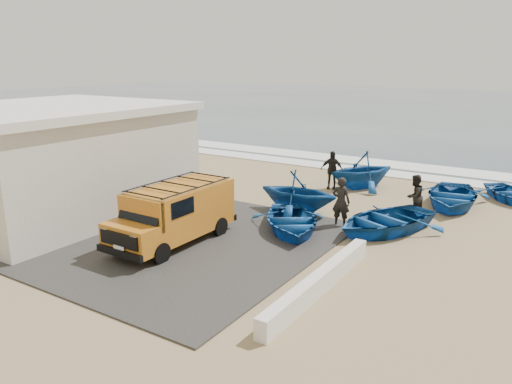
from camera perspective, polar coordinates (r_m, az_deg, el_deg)
The scene contains 17 objects.
ground at distance 18.53m, azimuth -2.78°, elevation -4.14°, with size 160.00×160.00×0.00m, color #9F855C.
slab at distance 18.30m, azimuth -11.57°, elevation -4.61°, with size 12.00×10.00×0.05m, color #393634.
ocean at distance 71.25m, azimuth 24.54°, elevation 8.72°, with size 180.00×88.00×0.01m, color #385166.
surf_line at distance 28.80m, azimuth 11.15°, elevation 2.57°, with size 180.00×1.60×0.06m, color white.
surf_wash at distance 31.10m, azimuth 12.86°, elevation 3.36°, with size 180.00×2.20×0.04m, color white.
building at distance 21.86m, azimuth -22.34°, elevation 3.56°, with size 8.40×9.40×4.30m.
parapet at distance 13.67m, azimuth 7.27°, elevation -10.18°, with size 0.35×6.00×0.55m, color silver.
van at distance 16.98m, azimuth -9.25°, elevation -2.25°, with size 1.95×4.74×2.03m.
boat_near_left at distance 18.07m, azimuth 4.02°, elevation -3.32°, with size 2.77×3.87×0.80m, color #14509D.
boat_near_right at distance 18.58m, azimuth 14.48°, elevation -3.13°, with size 3.05×4.27×0.88m, color #14509D.
boat_mid_left at distance 20.27m, azimuth 4.82°, elevation 0.05°, with size 2.84×3.29×1.73m, color #14509D.
boat_mid_right at distance 22.69m, azimuth 21.44°, elevation -0.44°, with size 3.06×4.29×0.89m, color #14509D.
boat_far_left at distance 24.59m, azimuth 11.99°, elevation 2.51°, with size 2.96×3.43×1.81m, color #14509D.
boat_far_right at distance 24.59m, azimuth 27.21°, elevation -0.17°, with size 2.40×3.36×0.69m, color #14509D.
fisherman_front at distance 18.74m, azimuth 9.69°, elevation -1.12°, with size 0.69×0.45×1.88m, color black.
fisherman_middle at distance 20.46m, azimuth 17.65°, elevation -0.48°, with size 0.84×0.65×1.73m, color black.
fisherman_back at distance 24.20m, azimuth 8.65°, elevation 2.51°, with size 1.08×0.45×1.84m, color black.
Camera 1 is at (10.18, -14.26, 6.04)m, focal length 35.00 mm.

